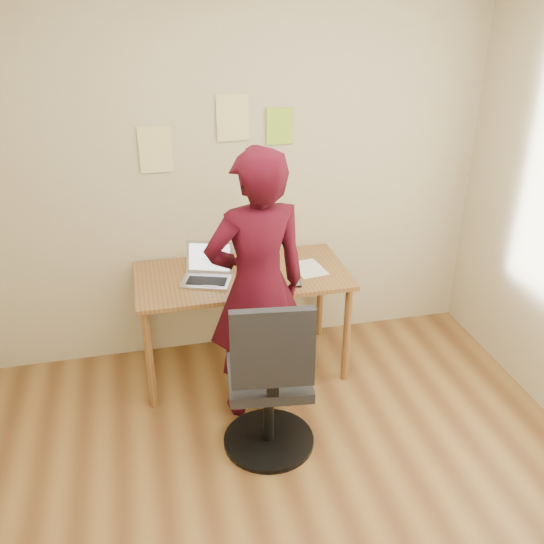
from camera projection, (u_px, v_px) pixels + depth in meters
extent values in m
cube|color=brown|center=(302.00, 519.00, 3.15)|extent=(3.50, 3.50, 0.04)
cube|color=#C4BA8F|center=(236.00, 167.00, 4.09)|extent=(3.50, 0.04, 2.70)
cube|color=brown|center=(242.00, 276.00, 4.02)|extent=(1.40, 0.70, 0.03)
cylinder|color=brown|center=(150.00, 360.00, 3.79)|extent=(0.05, 0.05, 0.71)
cylinder|color=brown|center=(347.00, 335.00, 4.05)|extent=(0.05, 0.05, 0.71)
cylinder|color=brown|center=(146.00, 313.00, 4.31)|extent=(0.05, 0.05, 0.71)
cylinder|color=brown|center=(320.00, 293.00, 4.57)|extent=(0.05, 0.05, 0.71)
cube|color=#ACACB4|center=(206.00, 281.00, 3.90)|extent=(0.36, 0.30, 0.01)
cube|color=black|center=(206.00, 280.00, 3.89)|extent=(0.28, 0.19, 0.00)
cube|color=#ACACB4|center=(210.00, 257.00, 3.97)|extent=(0.31, 0.16, 0.21)
cube|color=white|center=(210.00, 257.00, 3.97)|extent=(0.27, 0.13, 0.17)
cube|color=white|center=(309.00, 268.00, 4.08)|extent=(0.23, 0.29, 0.00)
cube|color=black|center=(296.00, 283.00, 3.89)|extent=(0.08, 0.14, 0.01)
cube|color=#3F4C59|center=(296.00, 282.00, 3.89)|extent=(0.07, 0.11, 0.00)
cube|color=#EADF8C|center=(155.00, 150.00, 3.88)|extent=(0.21, 0.00, 0.30)
cube|color=#EADF8C|center=(233.00, 118.00, 3.91)|extent=(0.21, 0.00, 0.30)
cube|color=#99D630|center=(280.00, 126.00, 4.00)|extent=(0.18, 0.00, 0.24)
cube|color=black|center=(269.00, 377.00, 3.43)|extent=(0.51, 0.51, 0.06)
cube|color=black|center=(273.00, 349.00, 3.09)|extent=(0.44, 0.10, 0.46)
cube|color=black|center=(273.00, 385.00, 3.19)|extent=(0.07, 0.05, 0.12)
cylinder|color=black|center=(269.00, 412.00, 3.54)|extent=(0.06, 0.06, 0.46)
cylinder|color=black|center=(269.00, 440.00, 3.63)|extent=(0.54, 0.54, 0.03)
imported|color=#3B0814|center=(257.00, 288.00, 3.58)|extent=(0.68, 0.49, 1.72)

